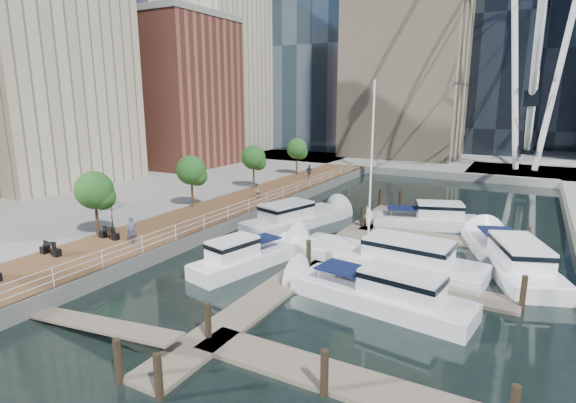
# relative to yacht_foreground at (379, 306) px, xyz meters

# --- Properties ---
(ground) EXTENTS (520.00, 520.00, 0.00)m
(ground) POSITION_rel_yacht_foreground_xyz_m (-8.57, -4.91, 0.00)
(ground) COLOR black
(ground) RESTS_ON ground
(boardwalk) EXTENTS (6.00, 60.00, 1.00)m
(boardwalk) POSITION_rel_yacht_foreground_xyz_m (-17.57, 10.09, 0.50)
(boardwalk) COLOR brown
(boardwalk) RESTS_ON ground
(seawall) EXTENTS (0.25, 60.00, 1.00)m
(seawall) POSITION_rel_yacht_foreground_xyz_m (-14.57, 10.09, 0.50)
(seawall) COLOR #595954
(seawall) RESTS_ON ground
(land_inland) EXTENTS (48.00, 90.00, 1.00)m
(land_inland) POSITION_rel_yacht_foreground_xyz_m (-44.57, 10.09, 0.50)
(land_inland) COLOR gray
(land_inland) RESTS_ON ground
(land_far) EXTENTS (200.00, 114.00, 1.00)m
(land_far) POSITION_rel_yacht_foreground_xyz_m (-8.57, 97.09, 0.50)
(land_far) COLOR gray
(land_far) RESTS_ON ground
(pier) EXTENTS (14.00, 12.00, 1.00)m
(pier) POSITION_rel_yacht_foreground_xyz_m (5.43, 47.09, 0.50)
(pier) COLOR gray
(pier) RESTS_ON ground
(railing) EXTENTS (0.10, 60.00, 1.05)m
(railing) POSITION_rel_yacht_foreground_xyz_m (-14.67, 10.09, 1.52)
(railing) COLOR white
(railing) RESTS_ON boardwalk
(floating_docks) EXTENTS (16.00, 34.00, 2.60)m
(floating_docks) POSITION_rel_yacht_foreground_xyz_m (-0.61, 5.07, 0.49)
(floating_docks) COLOR #6D6051
(floating_docks) RESTS_ON ground
(midrise_condos) EXTENTS (19.00, 67.00, 28.00)m
(midrise_condos) POSITION_rel_yacht_foreground_xyz_m (-42.14, 21.90, 13.42)
(midrise_condos) COLOR #BCAD8E
(midrise_condos) RESTS_ON ground
(street_trees) EXTENTS (2.60, 42.60, 4.60)m
(street_trees) POSITION_rel_yacht_foreground_xyz_m (-19.97, 9.09, 4.29)
(street_trees) COLOR #3F2B1C
(street_trees) RESTS_ON ground
(cafe_tables) EXTENTS (2.50, 13.70, 0.74)m
(cafe_tables) POSITION_rel_yacht_foreground_xyz_m (-18.97, -6.91, 1.37)
(cafe_tables) COLOR black
(cafe_tables) RESTS_ON ground
(yacht_foreground) EXTENTS (10.53, 4.13, 2.15)m
(yacht_foreground) POSITION_rel_yacht_foreground_xyz_m (0.00, 0.00, 0.00)
(yacht_foreground) COLOR silver
(yacht_foreground) RESTS_ON ground
(pedestrian_near) EXTENTS (0.82, 0.77, 1.89)m
(pedestrian_near) POSITION_rel_yacht_foreground_xyz_m (-16.43, -1.08, 1.95)
(pedestrian_near) COLOR #4A4B63
(pedestrian_near) RESTS_ON boardwalk
(pedestrian_mid) EXTENTS (0.72, 0.84, 1.49)m
(pedestrian_mid) POSITION_rel_yacht_foreground_xyz_m (-16.97, 14.94, 1.74)
(pedestrian_mid) COLOR gray
(pedestrian_mid) RESTS_ON boardwalk
(pedestrian_far) EXTENTS (1.09, 0.60, 1.76)m
(pedestrian_far) POSITION_rel_yacht_foreground_xyz_m (-17.10, 26.85, 1.88)
(pedestrian_far) COLOR #333740
(pedestrian_far) RESTS_ON boardwalk
(moored_yachts) EXTENTS (22.97, 34.54, 11.50)m
(moored_yachts) POSITION_rel_yacht_foreground_xyz_m (-1.78, 5.87, 0.00)
(moored_yachts) COLOR white
(moored_yachts) RESTS_ON ground
(cafe_seating) EXTENTS (4.28, 17.48, 2.72)m
(cafe_seating) POSITION_rel_yacht_foreground_xyz_m (-18.51, -7.76, 2.27)
(cafe_seating) COLOR #103C21
(cafe_seating) RESTS_ON ground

